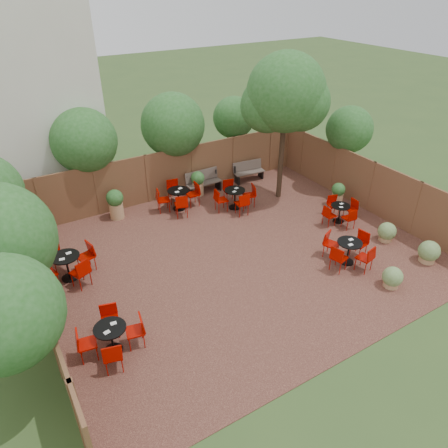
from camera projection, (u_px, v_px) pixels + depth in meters
ground at (237, 255)px, 13.76m from camera, size 80.00×80.00×0.00m
courtyard_paving at (237, 255)px, 13.76m from camera, size 12.00×10.00×0.02m
fence_back at (171, 174)px, 16.92m from camera, size 12.00×0.08×2.00m
fence_left at (38, 294)px, 10.60m from camera, size 0.08×10.00×2.00m
fence_right at (370, 186)px, 15.90m from camera, size 0.08×10.00×2.00m
neighbour_building at (21, 97)px, 15.59m from camera, size 5.00×4.00×8.00m
overhang_foliage at (115, 169)px, 13.09m from camera, size 15.36×10.51×2.64m
courtyard_tree at (286, 97)px, 15.24m from camera, size 2.98×2.91×5.68m
park_bench_left at (203, 181)px, 17.47m from camera, size 1.52×0.51×0.93m
park_bench_right at (248, 171)px, 18.49m from camera, size 1.43×0.59×0.86m
bistro_tables at (209, 236)px, 13.90m from camera, size 10.96×7.61×0.94m
planters at (152, 202)px, 15.66m from camera, size 11.13×4.20×1.17m
low_shrubs at (405, 252)px, 13.32m from camera, size 2.63×2.38×0.72m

